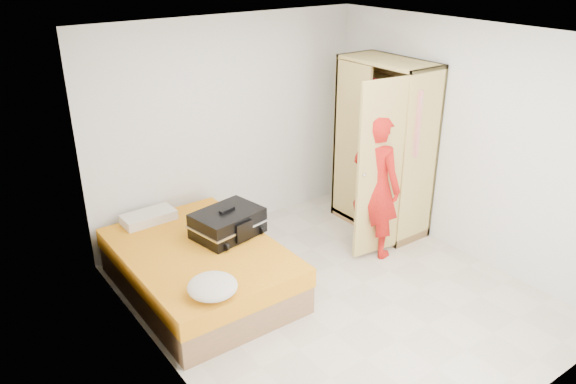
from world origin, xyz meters
TOP-DOWN VIEW (x-y plane):
  - room at (0.00, 0.00)m, footprint 4.00×4.02m
  - bed at (-1.05, 0.90)m, footprint 1.42×2.02m
  - wardrobe at (1.45, 0.86)m, footprint 1.17×1.20m
  - person at (0.93, 0.44)m, footprint 0.52×0.68m
  - suitcase at (-0.67, 0.96)m, footprint 0.78×0.63m
  - round_cushion at (-1.34, 0.09)m, footprint 0.44×0.44m
  - pillow at (-1.22, 1.75)m, footprint 0.58×0.30m

SIDE VIEW (x-z plane):
  - bed at x=-1.05m, z-range 0.00..0.50m
  - pillow at x=-1.22m, z-range 0.50..0.60m
  - round_cushion at x=-1.34m, z-range 0.50..0.67m
  - suitcase at x=-0.67m, z-range 0.48..0.79m
  - person at x=0.93m, z-range 0.00..1.67m
  - wardrobe at x=1.45m, z-range -0.05..2.05m
  - room at x=0.00m, z-range 0.00..2.60m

